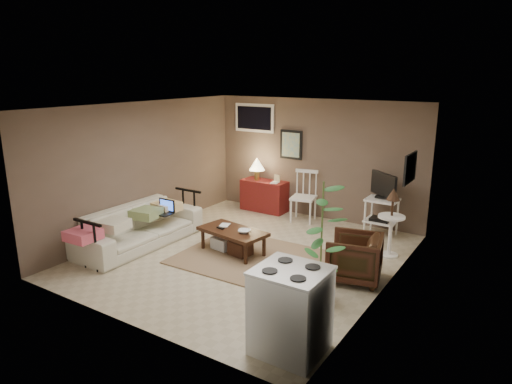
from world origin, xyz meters
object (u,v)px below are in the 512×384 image
Objects in this scene: sofa at (139,220)px; red_console at (264,193)px; stove at (291,310)px; armchair at (354,255)px; side_table at (392,215)px; potted_plant at (322,238)px; coffee_table at (232,239)px; spindle_chair at (304,198)px; tv_stand at (382,203)px.

red_console is (0.71, 2.89, -0.05)m from sofa.
armchair is at bearing 91.75° from stove.
side_table reaches higher than armchair.
potted_plant reaches higher than side_table.
spindle_chair is (0.20, 2.16, 0.24)m from coffee_table.
sofa is at bearing -103.78° from red_console.
spindle_chair reaches higher than stove.
tv_stand reaches higher than spindle_chair.
armchair is (1.84, -2.02, -0.10)m from spindle_chair.
red_console is 1.13× the size of spindle_chair.
armchair is at bearing 3.67° from coffee_table.
sofa is 4.29m from tv_stand.
red_console is at bearing 124.97° from stove.
potted_plant reaches higher than tv_stand.
tv_stand is 1.23× the size of stove.
potted_plant is at bearing 100.19° from stove.
tv_stand reaches higher than side_table.
coffee_table is 2.81m from tv_stand.
potted_plant reaches higher than armchair.
sofa is at bearing -91.92° from armchair.
coffee_table is 1.06× the size of red_console.
stove is (0.33, -4.02, -0.14)m from tv_stand.
tv_stand is (2.62, -0.19, 0.22)m from red_console.
red_console reaches higher than coffee_table.
coffee_table is 0.74× the size of potted_plant.
potted_plant is (-0.15, -0.82, 0.49)m from armchair.
armchair is at bearing -79.04° from sofa.
armchair is 0.46× the size of potted_plant.
sofa reaches higher than armchair.
sofa is 3.24m from spindle_chair.
spindle_chair is at bearing -150.58° from armchair.
armchair is (0.26, -2.01, -0.25)m from tv_stand.
coffee_table is 1.04× the size of tv_stand.
tv_stand is (1.78, 2.14, 0.38)m from coffee_table.
stove is at bearing -55.03° from red_console.
armchair is (-0.16, -1.14, -0.33)m from side_table.
armchair is at bearing -82.51° from tv_stand.
stove is (-0.10, -3.16, -0.23)m from side_table.
red_console reaches higher than sofa.
sofa is 1.41× the size of potted_plant.
red_console is at bearing 175.83° from tv_stand.
stove is at bearing -79.81° from potted_plant.
sofa is at bearing 160.13° from stove.
spindle_chair is (1.04, -0.17, 0.08)m from red_console.
stove is at bearing -11.13° from armchair.
tv_stand is 0.96m from side_table.
red_console is 3.24m from side_table.
red_console is at bearing 132.20° from potted_plant.
potted_plant is at bearing -91.98° from sofa.
tv_stand is 0.72× the size of potted_plant.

